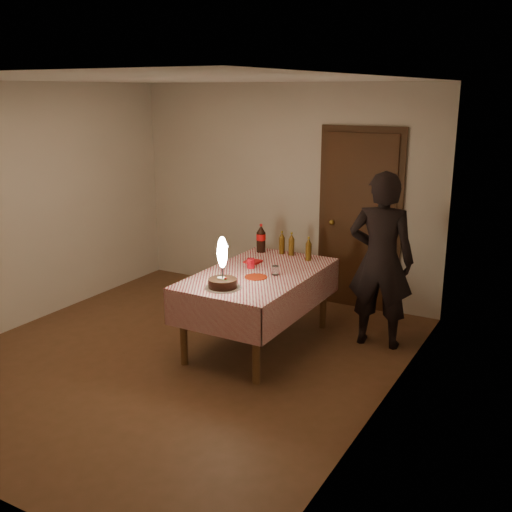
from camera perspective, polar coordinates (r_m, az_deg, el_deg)
name	(u,v)px	position (r m, az deg, el deg)	size (l,w,h in m)	color
ground	(178,357)	(5.95, -7.46, -9.54)	(4.00, 4.50, 0.01)	brown
room_shell	(179,188)	(5.50, -7.31, 6.47)	(4.04, 4.54, 2.62)	beige
dining_table	(258,282)	(5.94, 0.24, -2.51)	(1.02, 1.72, 0.77)	brown
birthday_cake	(223,275)	(5.43, -3.20, -1.80)	(0.33, 0.33, 0.48)	white
red_plate	(256,277)	(5.75, -0.01, -2.01)	(0.22, 0.22, 0.01)	#AA250B
red_cup	(251,263)	(6.04, -0.50, -0.70)	(0.08, 0.08, 0.10)	red
clear_cup	(275,270)	(5.82, 1.85, -1.38)	(0.07, 0.07, 0.09)	silver
napkin_stack	(253,261)	(6.25, -0.27, -0.53)	(0.15, 0.15, 0.02)	red
cola_bottle	(261,238)	(6.62, 0.48, 1.69)	(0.10, 0.10, 0.32)	black
amber_bottle_left	(282,243)	(6.56, 2.48, 1.24)	(0.06, 0.06, 0.25)	#54370E
amber_bottle_right	(309,249)	(6.32, 5.02, 0.63)	(0.06, 0.06, 0.25)	#54370E
amber_bottle_mid	(291,245)	(6.51, 3.40, 1.09)	(0.06, 0.06, 0.25)	#54370E
photographer	(381,260)	(6.03, 11.80, -0.40)	(0.70, 0.51, 1.77)	black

